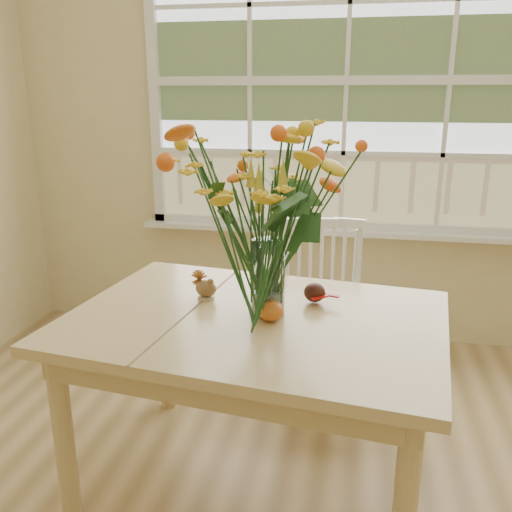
# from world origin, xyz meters

# --- Properties ---
(wall_back) EXTENTS (4.00, 0.02, 2.70)m
(wall_back) POSITION_xyz_m (0.00, 2.25, 1.35)
(wall_back) COLOR beige
(wall_back) RESTS_ON floor
(window) EXTENTS (2.42, 0.12, 1.74)m
(window) POSITION_xyz_m (0.00, 2.21, 1.53)
(window) COLOR silver
(window) RESTS_ON wall_back
(dining_table) EXTENTS (1.44, 1.11, 0.71)m
(dining_table) POSITION_xyz_m (-0.24, 0.78, 0.62)
(dining_table) COLOR tan
(dining_table) RESTS_ON floor
(windsor_chair) EXTENTS (0.46, 0.45, 0.88)m
(windsor_chair) POSITION_xyz_m (-0.05, 1.50, 0.50)
(windsor_chair) COLOR white
(windsor_chair) RESTS_ON floor
(flower_vase) EXTENTS (0.58, 0.58, 0.68)m
(flower_vase) POSITION_xyz_m (-0.20, 0.82, 1.12)
(flower_vase) COLOR white
(flower_vase) RESTS_ON dining_table
(pumpkin) EXTENTS (0.09, 0.09, 0.07)m
(pumpkin) POSITION_xyz_m (-0.18, 0.75, 0.75)
(pumpkin) COLOR #C95B17
(pumpkin) RESTS_ON dining_table
(turkey_figurine) EXTENTS (0.09, 0.07, 0.10)m
(turkey_figurine) POSITION_xyz_m (-0.46, 0.91, 0.75)
(turkey_figurine) COLOR #CCB78C
(turkey_figurine) RESTS_ON dining_table
(dark_gourd) EXTENTS (0.12, 0.08, 0.07)m
(dark_gourd) POSITION_xyz_m (-0.04, 0.95, 0.75)
(dark_gourd) COLOR #38160F
(dark_gourd) RESTS_ON dining_table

